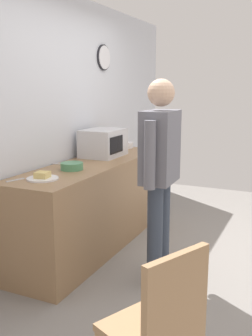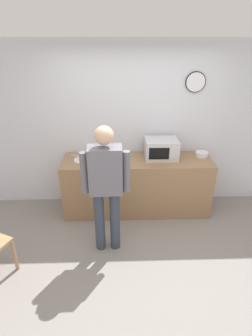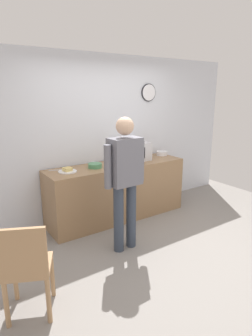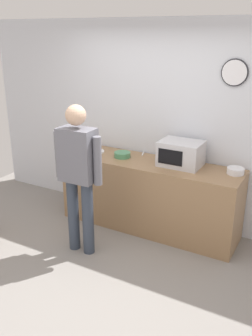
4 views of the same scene
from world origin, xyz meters
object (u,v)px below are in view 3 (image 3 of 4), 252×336
Objects in this scene: spoon_utensil at (55,170)px; person_standing at (125,175)px; wooden_chair at (27,266)px; microwave at (134,151)px; salad_bowl at (162,153)px; fork_utensil at (97,163)px; sandwich_plate at (68,171)px; cereal_bowl at (95,166)px.

person_standing is at bearing -64.47° from spoon_utensil.
person_standing is 1.56m from wooden_chair.
salad_bowl is (0.65, 0.03, -0.11)m from microwave.
wooden_chair is (-0.87, -1.59, -0.39)m from spoon_utensil.
microwave is at bearing 49.62° from person_standing.
person_standing reaches higher than wooden_chair.
sandwich_plate is at bearing -157.49° from fork_utensil.
fork_utensil is 2.34m from wooden_chair.
microwave is 0.53× the size of wooden_chair.
spoon_utensil is 1.20m from person_standing.
fork_utensil is (-1.25, 0.15, -0.03)m from salad_bowl.
salad_bowl is 1.99m from spoon_utensil.
person_standing is at bearing -100.75° from fork_utensil.
fork_utensil is at bearing 5.50° from spoon_utensil.
person_standing is at bearing 20.24° from wooden_chair.
spoon_utensil is at bearing 161.25° from cereal_bowl.
sandwich_plate is 1.37× the size of salad_bowl.
spoon_utensil is at bearing 61.23° from wooden_chair.
sandwich_plate reaches higher than wooden_chair.
sandwich_plate reaches higher than fork_utensil.
sandwich_plate is 0.66m from fork_utensil.
person_standing reaches higher than sandwich_plate.
cereal_bowl is 0.12× the size of person_standing.
fork_utensil is 1.17m from person_standing.
salad_bowl is at bearing 2.99° from microwave.
fork_utensil is at bearing 173.07° from salad_bowl.
salad_bowl is (1.86, 0.10, 0.02)m from sandwich_plate.
microwave is at bearing -177.01° from salad_bowl.
cereal_bowl reaches higher than fork_utensil.
wooden_chair is at bearing -118.77° from spoon_utensil.
cereal_bowl is at bearing -174.40° from microwave.
sandwich_plate reaches higher than spoon_utensil.
sandwich_plate is 0.15× the size of person_standing.
microwave is 2.71m from wooden_chair.
microwave is 1.88× the size of sandwich_plate.
wooden_chair is (-1.39, -0.51, -0.49)m from person_standing.
spoon_utensil is at bearing 124.67° from sandwich_plate.
sandwich_plate is 1.87m from salad_bowl.
spoon_utensil is at bearing 115.53° from person_standing.
microwave is 2.94× the size of fork_utensil.
person_standing is (-0.22, -1.15, 0.11)m from fork_utensil.
salad_bowl reaches higher than cereal_bowl.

